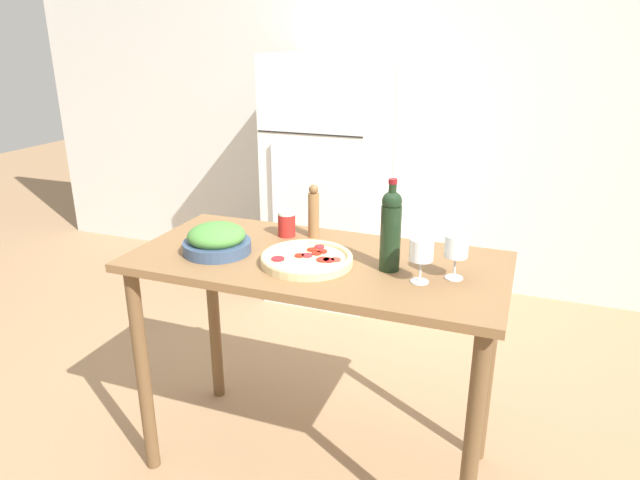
% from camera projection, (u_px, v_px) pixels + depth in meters
% --- Properties ---
extents(ground_plane, '(14.00, 14.00, 0.00)m').
position_uv_depth(ground_plane, '(317.00, 460.00, 2.46)').
color(ground_plane, '#9E7A56').
extents(wall_back, '(6.40, 0.06, 2.60)m').
position_uv_depth(wall_back, '(428.00, 102.00, 3.86)').
color(wall_back, silver).
rests_on(wall_back, ground_plane).
extents(refrigerator, '(0.69, 0.74, 1.62)m').
position_uv_depth(refrigerator, '(329.00, 179.00, 3.86)').
color(refrigerator, white).
rests_on(refrigerator, ground_plane).
extents(prep_counter, '(1.41, 0.67, 0.94)m').
position_uv_depth(prep_counter, '(317.00, 293.00, 2.19)').
color(prep_counter, brown).
rests_on(prep_counter, ground_plane).
extents(wine_bottle, '(0.07, 0.07, 0.33)m').
position_uv_depth(wine_bottle, '(391.00, 229.00, 1.98)').
color(wine_bottle, black).
rests_on(wine_bottle, prep_counter).
extents(wine_glass_near, '(0.08, 0.08, 0.16)m').
position_uv_depth(wine_glass_near, '(421.00, 252.00, 1.89)').
color(wine_glass_near, silver).
rests_on(wine_glass_near, prep_counter).
extents(wine_glass_far, '(0.08, 0.08, 0.16)m').
position_uv_depth(wine_glass_far, '(456.00, 248.00, 1.92)').
color(wine_glass_far, silver).
rests_on(wine_glass_far, prep_counter).
extents(pepper_mill, '(0.05, 0.05, 0.22)m').
position_uv_depth(pepper_mill, '(314.00, 212.00, 2.33)').
color(pepper_mill, olive).
rests_on(pepper_mill, prep_counter).
extents(salad_bowl, '(0.26, 0.26, 0.11)m').
position_uv_depth(salad_bowl, '(217.00, 240.00, 2.18)').
color(salad_bowl, '#384C6B').
rests_on(salad_bowl, prep_counter).
extents(homemade_pizza, '(0.34, 0.34, 0.04)m').
position_uv_depth(homemade_pizza, '(307.00, 259.00, 2.08)').
color(homemade_pizza, '#DBC189').
rests_on(homemade_pizza, prep_counter).
extents(salt_canister, '(0.07, 0.07, 0.11)m').
position_uv_depth(salt_canister, '(287.00, 224.00, 2.36)').
color(salt_canister, '#B2231E').
rests_on(salt_canister, prep_counter).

